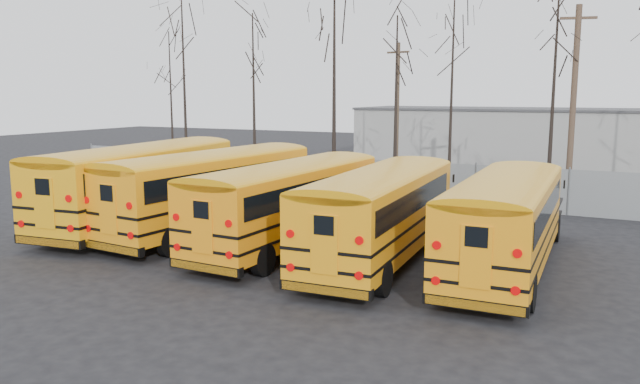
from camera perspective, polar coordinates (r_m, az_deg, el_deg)
The scene contains 17 objects.
ground at distance 20.11m, azimuth -5.14°, elevation -6.09°, with size 120.00×120.00×0.00m, color black.
fence at distance 30.58m, azimuth 6.68°, elevation 1.02°, with size 40.00×0.04×2.00m, color gray.
distant_building at distance 49.31m, azimuth 16.87°, elevation 4.89°, with size 22.00×8.00×4.00m, color #9F9E9A.
bus_a at distance 25.69m, azimuth -15.79°, elevation 1.31°, with size 3.91×12.00×3.30m.
bus_b at distance 23.80m, azimuth -9.58°, elevation 0.74°, with size 3.53×11.47×3.16m.
bus_c at distance 21.24m, azimuth -2.61°, elevation -0.42°, with size 2.88×10.77×2.99m.
bus_d at distance 19.54m, azimuth 5.80°, elevation -1.30°, with size 3.01×10.76×2.98m.
bus_e at distance 19.07m, azimuth 16.70°, elevation -1.98°, with size 2.73×10.57×2.94m.
utility_pole_left at distance 37.07m, azimuth 7.05°, elevation 7.32°, with size 1.43×0.39×8.11m.
utility_pole_right at distance 32.53m, azimuth 22.15°, elevation 7.61°, with size 1.64×0.55×9.34m.
tree_0 at distance 42.99m, azimuth -13.45°, elevation 7.96°, with size 0.26×0.26×9.22m, color black.
tree_1 at distance 40.54m, azimuth -12.31°, elevation 9.78°, with size 0.26×0.26×11.81m, color black.
tree_2 at distance 36.98m, azimuth -6.07°, elevation 8.44°, with size 0.26×0.26×9.76m, color black.
tree_3 at distance 37.69m, azimuth 1.31°, elevation 10.54°, with size 0.26×0.26×12.45m, color black.
tree_4 at distance 36.53m, azimuth 6.95°, elevation 8.28°, with size 0.26×0.26×9.58m, color black.
tree_5 at distance 34.23m, azimuth 11.95°, elevation 9.17°, with size 0.26×0.26×10.85m, color black.
tree_6 at distance 32.56m, azimuth 20.57°, elevation 8.61°, with size 0.26×0.26×10.63m, color black.
Camera 1 is at (10.22, -16.51, 5.24)m, focal length 35.00 mm.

